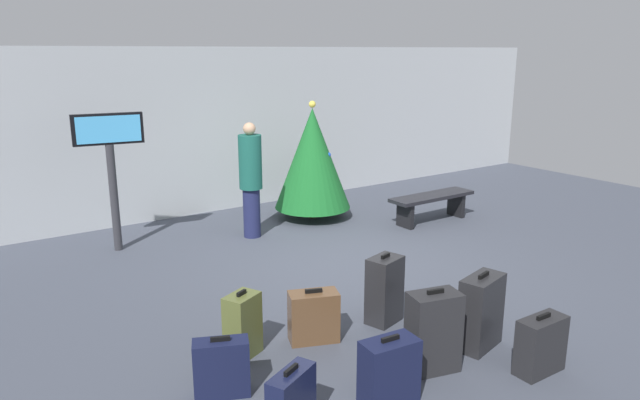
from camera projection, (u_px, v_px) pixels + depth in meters
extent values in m
plane|color=#424754|center=(348.00, 262.00, 8.20)|extent=(16.00, 16.00, 0.00)
cube|color=#B7BCC1|center=(229.00, 129.00, 10.75)|extent=(16.00, 0.20, 2.95)
cylinder|color=#4C3319|center=(313.00, 212.00, 10.37)|extent=(0.12, 0.12, 0.19)
cone|color=#196628|center=(312.00, 158.00, 10.13)|extent=(1.33, 1.33, 1.74)
sphere|color=#F2D84C|center=(312.00, 104.00, 9.90)|extent=(0.12, 0.12, 0.12)
sphere|color=red|center=(324.00, 157.00, 10.37)|extent=(0.08, 0.08, 0.08)
sphere|color=yellow|center=(313.00, 130.00, 10.15)|extent=(0.08, 0.08, 0.08)
sphere|color=red|center=(324.00, 159.00, 10.40)|extent=(0.08, 0.08, 0.08)
sphere|color=blue|center=(329.00, 155.00, 10.05)|extent=(0.08, 0.08, 0.08)
cylinder|color=#333338|center=(114.00, 198.00, 8.53)|extent=(0.12, 0.12, 1.58)
cube|color=black|center=(108.00, 129.00, 8.28)|extent=(0.97, 0.22, 0.44)
cube|color=#4CB2F2|center=(109.00, 129.00, 8.24)|extent=(0.87, 0.14, 0.38)
cube|color=black|center=(432.00, 196.00, 10.05)|extent=(1.63, 0.44, 0.06)
cube|color=black|center=(405.00, 215.00, 9.77)|extent=(0.08, 0.35, 0.42)
cube|color=black|center=(456.00, 205.00, 10.44)|extent=(0.08, 0.35, 0.42)
cylinder|color=#1E234C|center=(252.00, 213.00, 9.25)|extent=(0.27, 0.27, 0.79)
cylinder|color=#19594C|center=(250.00, 162.00, 9.05)|extent=(0.41, 0.41, 0.84)
sphere|color=tan|center=(249.00, 129.00, 8.92)|extent=(0.19, 0.19, 0.19)
cube|color=#141938|center=(389.00, 371.00, 4.90)|extent=(0.50, 0.31, 0.56)
cube|color=black|center=(390.00, 339.00, 4.82)|extent=(0.17, 0.05, 0.04)
cube|color=brown|center=(314.00, 317.00, 5.94)|extent=(0.56, 0.42, 0.52)
cube|color=black|center=(314.00, 291.00, 5.87)|extent=(0.17, 0.09, 0.04)
cube|color=#232326|center=(481.00, 312.00, 5.78)|extent=(0.56, 0.37, 0.75)
cube|color=black|center=(484.00, 275.00, 5.68)|extent=(0.18, 0.07, 0.04)
cube|color=#232326|center=(433.00, 332.00, 5.36)|extent=(0.52, 0.39, 0.76)
cube|color=black|center=(435.00, 291.00, 5.26)|extent=(0.17, 0.07, 0.04)
cube|color=#232326|center=(384.00, 290.00, 6.32)|extent=(0.44, 0.36, 0.74)
cube|color=black|center=(385.00, 256.00, 6.23)|extent=(0.14, 0.06, 0.04)
cube|color=black|center=(291.00, 370.00, 4.40)|extent=(0.16, 0.09, 0.04)
cube|color=#232326|center=(541.00, 345.00, 5.35)|extent=(0.49, 0.23, 0.54)
cube|color=black|center=(544.00, 316.00, 5.28)|extent=(0.17, 0.03, 0.04)
cube|color=#141938|center=(222.00, 368.00, 4.99)|extent=(0.52, 0.38, 0.51)
cube|color=black|center=(220.00, 339.00, 4.93)|extent=(0.16, 0.09, 0.04)
cube|color=#59602D|center=(243.00, 325.00, 5.63)|extent=(0.41, 0.36, 0.63)
cube|color=black|center=(241.00, 293.00, 5.55)|extent=(0.12, 0.08, 0.04)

